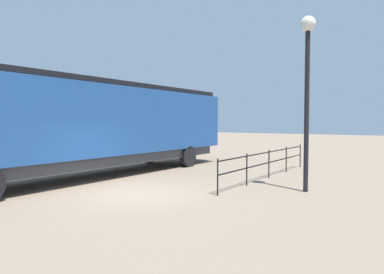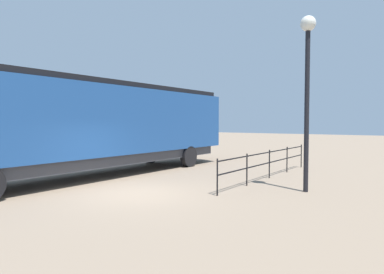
% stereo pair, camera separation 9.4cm
% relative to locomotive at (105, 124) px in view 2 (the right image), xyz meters
% --- Properties ---
extents(ground_plane, '(120.00, 120.00, 0.00)m').
position_rel_locomotive_xyz_m(ground_plane, '(3.89, -2.00, -2.31)').
color(ground_plane, '#84705B').
extents(locomotive, '(3.10, 15.61, 4.12)m').
position_rel_locomotive_xyz_m(locomotive, '(0.00, 0.00, 0.00)').
color(locomotive, navy).
rests_on(locomotive, ground_plane).
extents(lamp_post, '(0.51, 0.51, 5.92)m').
position_rel_locomotive_xyz_m(lamp_post, '(8.44, 1.59, 1.87)').
color(lamp_post, black).
rests_on(lamp_post, ground_plane).
extents(platform_fence, '(0.05, 8.47, 1.20)m').
position_rel_locomotive_xyz_m(platform_fence, '(6.32, 3.51, -1.52)').
color(platform_fence, black).
rests_on(platform_fence, ground_plane).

